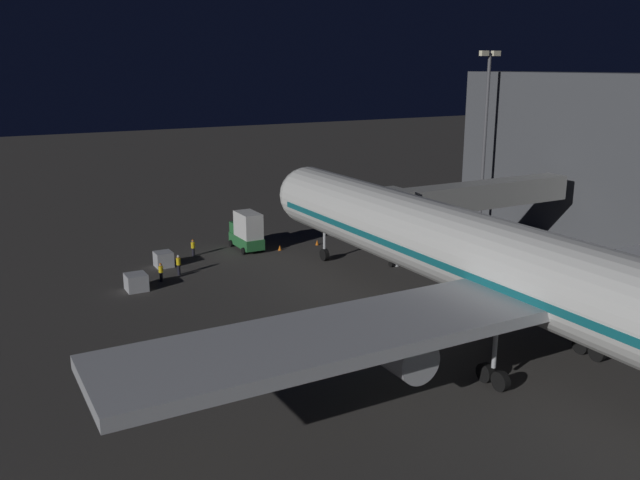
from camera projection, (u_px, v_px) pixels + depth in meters
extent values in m
plane|color=#383533|center=(441.00, 320.00, 50.39)|extent=(320.00, 320.00, 0.00)
cylinder|color=silver|center=(544.00, 278.00, 40.91)|extent=(5.70, 61.66, 5.70)
sphere|color=silver|center=(307.00, 195.00, 66.98)|extent=(5.58, 5.58, 5.58)
cube|color=#146670|center=(543.00, 285.00, 41.02)|extent=(5.75, 59.19, 0.50)
cube|color=black|center=(316.00, 188.00, 65.28)|extent=(3.13, 1.40, 0.90)
cube|color=#B7BABF|center=(537.00, 292.00, 41.54)|extent=(54.13, 6.73, 0.70)
cylinder|color=#B7BABF|center=(629.00, 288.00, 47.67)|extent=(2.53, 5.78, 2.53)
cylinder|color=black|center=(595.00, 277.00, 50.12)|extent=(2.15, 0.15, 2.15)
cylinder|color=#B7BABF|center=(390.00, 345.00, 38.00)|extent=(2.53, 5.78, 2.53)
cylinder|color=black|center=(363.00, 328.00, 40.44)|extent=(2.15, 0.15, 2.15)
cylinder|color=#B7BABF|center=(325.00, 236.00, 64.91)|extent=(0.28, 0.28, 2.50)
cylinder|color=black|center=(324.00, 255.00, 65.38)|extent=(0.45, 1.20, 1.20)
cylinder|color=#B7BABF|center=(592.00, 322.00, 43.30)|extent=(0.28, 0.28, 2.50)
cylinder|color=black|center=(581.00, 345.00, 44.32)|extent=(0.45, 1.20, 1.20)
cylinder|color=black|center=(598.00, 352.00, 43.22)|extent=(0.45, 1.20, 1.20)
cylinder|color=#B7BABF|center=(495.00, 348.00, 39.36)|extent=(0.28, 0.28, 2.50)
cylinder|color=black|center=(485.00, 373.00, 40.38)|extent=(0.45, 1.20, 1.20)
cylinder|color=black|center=(501.00, 381.00, 39.28)|extent=(0.45, 1.20, 1.20)
cube|color=#9E9E99|center=(479.00, 195.00, 66.91)|extent=(21.85, 2.60, 2.50)
cube|color=#9E9E99|center=(389.00, 206.00, 61.79)|extent=(3.20, 3.40, 3.00)
cube|color=black|center=(377.00, 207.00, 61.13)|extent=(0.70, 3.20, 2.70)
cylinder|color=#B7BABF|center=(397.00, 242.00, 63.17)|extent=(0.56, 0.56, 4.70)
cylinder|color=black|center=(402.00, 262.00, 63.97)|extent=(0.25, 0.60, 0.60)
cylinder|color=black|center=(391.00, 264.00, 63.41)|extent=(0.25, 0.60, 0.60)
cylinder|color=#59595E|center=(485.00, 140.00, 80.20)|extent=(0.40, 0.40, 19.59)
cube|color=#F9EFC6|center=(496.00, 53.00, 78.07)|extent=(1.10, 0.50, 0.60)
cube|color=#F9EFC6|center=(484.00, 53.00, 77.23)|extent=(1.10, 0.50, 0.60)
cube|color=#287038|center=(246.00, 241.00, 69.38)|extent=(2.00, 4.88, 1.10)
cube|color=silver|center=(248.00, 225.00, 68.40)|extent=(1.90, 3.41, 2.56)
cube|color=#287038|center=(240.00, 227.00, 70.49)|extent=(1.80, 1.60, 1.10)
cylinder|color=black|center=(250.00, 241.00, 71.46)|extent=(0.24, 0.70, 0.70)
cylinder|color=black|center=(231.00, 243.00, 70.47)|extent=(0.24, 0.70, 0.70)
cylinder|color=black|center=(263.00, 248.00, 68.58)|extent=(0.24, 0.70, 0.70)
cylinder|color=black|center=(244.00, 251.00, 67.58)|extent=(0.24, 0.70, 0.70)
cube|color=#B7BABF|center=(164.00, 259.00, 63.43)|extent=(1.59, 1.68, 1.44)
cube|color=#B7BABF|center=(136.00, 282.00, 56.77)|extent=(1.72, 1.83, 1.43)
cylinder|color=black|center=(161.00, 277.00, 59.12)|extent=(0.28, 0.28, 0.85)
cylinder|color=yellow|center=(161.00, 269.00, 58.94)|extent=(0.40, 0.40, 0.56)
sphere|color=tan|center=(160.00, 265.00, 58.84)|extent=(0.24, 0.24, 0.24)
sphere|color=orange|center=(160.00, 264.00, 58.83)|extent=(0.23, 0.23, 0.23)
cylinder|color=black|center=(179.00, 270.00, 60.98)|extent=(0.28, 0.28, 0.95)
cylinder|color=yellow|center=(178.00, 261.00, 60.78)|extent=(0.40, 0.40, 0.65)
sphere|color=tan|center=(178.00, 257.00, 60.66)|extent=(0.24, 0.24, 0.24)
sphere|color=white|center=(178.00, 256.00, 60.65)|extent=(0.23, 0.23, 0.23)
cylinder|color=black|center=(193.00, 252.00, 67.02)|extent=(0.28, 0.28, 0.82)
cylinder|color=yellow|center=(193.00, 245.00, 66.84)|extent=(0.40, 0.40, 0.60)
sphere|color=tan|center=(193.00, 241.00, 66.73)|extent=(0.24, 0.24, 0.24)
sphere|color=orange|center=(193.00, 241.00, 66.72)|extent=(0.23, 0.23, 0.23)
cone|color=orange|center=(317.00, 242.00, 71.15)|extent=(0.36, 0.36, 0.55)
cone|color=orange|center=(280.00, 248.00, 69.08)|extent=(0.36, 0.36, 0.55)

